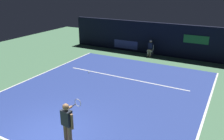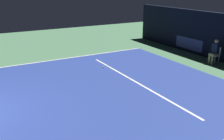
% 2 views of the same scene
% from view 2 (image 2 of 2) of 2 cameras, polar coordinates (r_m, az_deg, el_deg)
% --- Properties ---
extents(ground_plane, '(30.40, 30.40, 0.00)m').
position_cam_2_polar(ground_plane, '(10.53, -3.91, -4.46)').
color(ground_plane, '#4C7A56').
extents(court_surface, '(10.05, 11.24, 0.01)m').
position_cam_2_polar(court_surface, '(10.52, -3.91, -4.43)').
color(court_surface, navy).
rests_on(court_surface, ground).
extents(line_sideline_right, '(0.10, 11.24, 0.01)m').
position_cam_2_polar(line_sideline_right, '(14.93, -12.09, 2.25)').
color(line_sideline_right, white).
rests_on(line_sideline_right, court_surface).
extents(line_service, '(7.84, 0.10, 0.01)m').
position_cam_2_polar(line_service, '(11.42, 5.05, -2.51)').
color(line_service, white).
rests_on(line_service, court_surface).
extents(line_judge_on_chair, '(0.46, 0.55, 1.32)m').
position_cam_2_polar(line_judge_on_chair, '(14.85, 21.73, 3.91)').
color(line_judge_on_chair, white).
rests_on(line_judge_on_chair, ground).
extents(tennis_ball, '(0.07, 0.07, 0.07)m').
position_cam_2_polar(tennis_ball, '(13.21, -1.88, 0.65)').
color(tennis_ball, '#CCE033').
rests_on(tennis_ball, court_surface).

